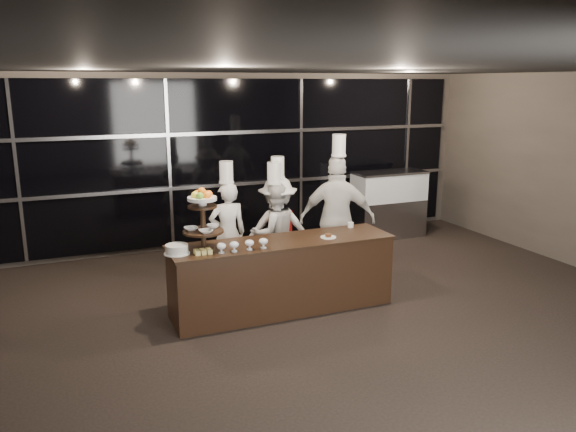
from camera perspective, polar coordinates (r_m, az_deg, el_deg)
name	(u,v)px	position (r m, az deg, el deg)	size (l,w,h in m)	color
room	(393,225)	(5.48, 10.67, -0.95)	(10.00, 10.00, 10.00)	black
window_wall	(237,161)	(9.91, -5.15, 5.62)	(8.60, 0.10, 2.80)	black
buffet_counter	(283,275)	(7.13, -0.56, -6.02)	(2.84, 0.74, 0.92)	black
display_stand	(203,215)	(6.59, -8.66, 0.11)	(0.48, 0.48, 0.74)	black
compotes	(242,244)	(6.57, -4.68, -2.85)	(0.63, 0.11, 0.12)	silver
layer_cake	(177,249)	(6.57, -11.24, -3.35)	(0.30, 0.30, 0.11)	white
pastry_squares	(203,252)	(6.52, -8.64, -3.59)	(0.20, 0.13, 0.05)	#EAD772
small_plate	(328,236)	(7.13, 4.12, -2.09)	(0.20, 0.20, 0.05)	white
chef_cup	(351,225)	(7.66, 6.38, -0.90)	(0.08, 0.08, 0.07)	white
display_case	(389,201)	(10.63, 10.18, 1.53)	(1.36, 0.59, 1.24)	#A5A5AA
chef_a	(228,231)	(8.02, -6.14, -1.55)	(0.54, 0.35, 1.78)	silver
chef_b	(274,232)	(8.06, -1.41, -1.64)	(0.72, 0.57, 1.75)	silver
chef_c	(278,228)	(8.19, -1.04, -1.20)	(1.08, 0.77, 1.82)	white
chef_d	(337,219)	(8.08, 5.04, -0.26)	(1.17, 0.87, 2.14)	silver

